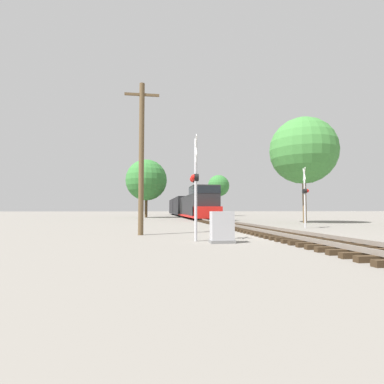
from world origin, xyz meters
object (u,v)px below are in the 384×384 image
Objects in this scene: crossing_signal_far at (305,193)px; utility_pole at (141,155)px; crossing_signal_near at (195,181)px; tree_far_right at (303,151)px; relay_cabinet at (222,227)px; tree_mid_background at (146,180)px; tree_deep_background at (219,186)px; freight_train at (185,206)px.

utility_pole is (-11.28, -4.18, 1.63)m from crossing_signal_far.
tree_far_right is (13.07, 15.20, 4.64)m from crossing_signal_near.
tree_mid_background is at bearing 95.36° from relay_cabinet.
relay_cabinet is at bearing -51.43° from utility_pole.
crossing_signal_far is at bearing -94.45° from tree_deep_background.
tree_mid_background reaches higher than crossing_signal_far.
crossing_signal_near reaches higher than relay_cabinet.
tree_deep_background is (14.48, 45.33, 2.13)m from utility_pole.
tree_mid_background is at bearing -141.47° from tree_deep_background.
tree_mid_background is (-3.54, 37.69, 5.51)m from relay_cabinet.
freight_train is 6.03× the size of utility_pole.
tree_mid_background is (-0.27, 33.59, 2.00)m from utility_pole.
crossing_signal_far reaches higher than relay_cabinet.
tree_mid_background is at bearing 125.82° from tree_far_right.
tree_deep_background reaches higher than crossing_signal_near.
crossing_signal_far is 31.80m from tree_mid_background.
tree_deep_background is at bearing 77.23° from relay_cabinet.
crossing_signal_near is 50.28m from tree_deep_background.
tree_deep_background is (14.74, 11.74, 0.13)m from tree_mid_background.
crossing_signal_near is at bearing -54.88° from utility_pole.
tree_mid_background reaches higher than crossing_signal_near.
freight_train is 36.27m from crossing_signal_far.
relay_cabinet is at bearing -102.77° from tree_deep_background.
tree_deep_background is (3.20, 41.15, 3.76)m from crossing_signal_far.
tree_deep_background is (11.21, 49.43, 5.63)m from relay_cabinet.
crossing_signal_far is 12.14m from utility_pole.
tree_deep_background reaches higher than freight_train.
crossing_signal_near is at bearing -85.98° from tree_mid_background.
relay_cabinet is at bearing -94.58° from freight_train.
freight_train reaches higher than relay_cabinet.
tree_far_right reaches higher than tree_mid_background.
relay_cabinet is at bearing 54.22° from crossing_signal_near.
tree_far_right is (8.58, -28.27, 5.21)m from freight_train.
freight_train is 30.00m from tree_far_right.
crossing_signal_far is 0.50× the size of tree_deep_background.
tree_far_right reaches higher than tree_deep_background.
tree_mid_background is at bearing -137.12° from freight_train.
crossing_signal_near is 0.55× the size of utility_pole.
tree_far_right reaches higher than crossing_signal_near.
crossing_signal_far is 41.45m from tree_deep_background.
tree_far_right is at bearing -88.43° from tree_deep_background.
crossing_signal_far is at bearing 45.96° from relay_cabinet.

